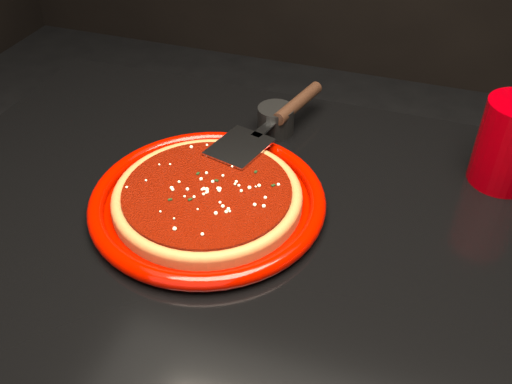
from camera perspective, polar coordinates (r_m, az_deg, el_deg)
plate at (r=0.79m, az=-4.85°, el=-0.85°), size 0.36×0.36×0.02m
pizza_crust at (r=0.78m, az=-4.86°, el=-0.64°), size 0.29×0.29×0.01m
pizza_crust_rim at (r=0.78m, az=-4.89°, el=-0.27°), size 0.29×0.29×0.02m
pizza_sauce at (r=0.78m, az=-4.91°, el=-0.01°), size 0.25×0.25×0.01m
parmesan_dusting at (r=0.77m, az=-4.93°, el=0.37°), size 0.22×0.22×0.01m
basil_flecks at (r=0.77m, az=-4.93°, el=0.31°), size 0.20×0.20×0.00m
pizza_server at (r=0.90m, az=1.65°, el=7.06°), size 0.16×0.32×0.02m
cup at (r=0.88m, az=24.09°, el=4.46°), size 0.12×0.12×0.13m
ramekin at (r=0.93m, az=1.98°, el=7.21°), size 0.07×0.07×0.05m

